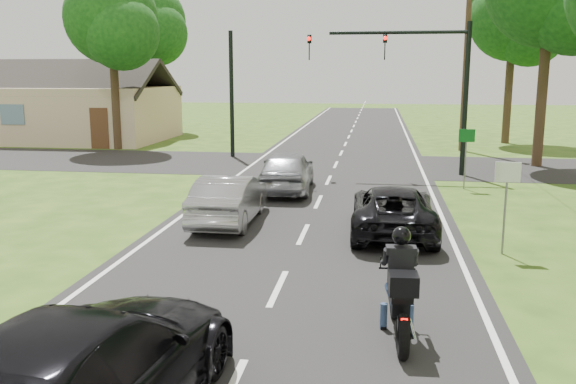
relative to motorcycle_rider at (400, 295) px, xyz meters
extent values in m
plane|color=#284914|center=(-2.22, 1.92, -0.71)|extent=(140.00, 140.00, 0.00)
cube|color=black|center=(-2.22, 11.92, -0.70)|extent=(8.00, 100.00, 0.01)
cube|color=black|center=(-2.22, 17.92, -0.70)|extent=(60.00, 7.00, 0.01)
torus|color=black|center=(-0.05, 0.78, -0.39)|extent=(0.17, 0.64, 0.63)
torus|color=black|center=(0.03, -0.65, -0.39)|extent=(0.19, 0.69, 0.69)
cube|color=black|center=(-0.01, 0.16, -0.11)|extent=(0.32, 0.92, 0.29)
sphere|color=black|center=(-0.02, 0.40, 0.07)|extent=(0.32, 0.32, 0.32)
cube|color=black|center=(0.01, -0.17, 0.07)|extent=(0.35, 0.54, 0.10)
cube|color=#FF0C07|center=(0.04, -0.75, -0.09)|extent=(0.10, 0.03, 0.05)
cylinder|color=silver|center=(0.17, -0.35, -0.41)|extent=(0.13, 0.77, 0.09)
cylinder|color=black|center=(-0.04, 0.59, 0.24)|extent=(0.59, 0.07, 0.03)
cube|color=black|center=(0.02, -0.46, 0.35)|extent=(0.44, 0.40, 0.31)
cube|color=black|center=(0.00, 0.02, 0.48)|extent=(0.39, 0.23, 0.57)
sphere|color=black|center=(-0.01, 0.09, 0.92)|extent=(0.29, 0.29, 0.29)
cylinder|color=navy|center=(-0.23, 0.32, -0.49)|extent=(0.12, 0.12, 0.43)
cylinder|color=navy|center=(0.19, 0.35, -0.49)|extent=(0.12, 0.12, 0.43)
imported|color=black|center=(0.04, 6.36, -0.08)|extent=(2.10, 4.47, 1.24)
imported|color=#9D9DA1|center=(-4.37, 6.83, -0.03)|extent=(1.44, 4.05, 1.33)
imported|color=#919398|center=(-3.47, 11.48, 0.03)|extent=(1.93, 4.36, 1.46)
imported|color=black|center=(-3.60, -3.24, 0.08)|extent=(2.66, 5.51, 1.55)
cylinder|color=black|center=(2.98, 15.92, 2.29)|extent=(0.20, 0.20, 6.00)
cylinder|color=black|center=(0.28, 15.92, 4.89)|extent=(5.40, 0.14, 0.14)
imported|color=black|center=(-0.22, 15.92, 4.34)|extent=(0.16, 0.36, 1.00)
imported|color=black|center=(-3.22, 15.92, 4.34)|extent=(0.16, 0.36, 1.00)
sphere|color=#FF0C07|center=(-0.22, 15.74, 4.67)|extent=(0.16, 0.16, 0.16)
sphere|color=#FF0C07|center=(-3.22, 15.74, 4.67)|extent=(0.16, 0.16, 0.16)
cylinder|color=black|center=(-7.42, 19.92, 2.29)|extent=(0.20, 0.20, 6.00)
cylinder|color=#503824|center=(3.98, 23.92, 4.29)|extent=(0.28, 0.28, 10.00)
cylinder|color=slate|center=(2.48, 4.92, 0.29)|extent=(0.05, 0.05, 2.00)
cube|color=silver|center=(2.48, 4.89, 1.19)|extent=(0.55, 0.04, 0.45)
cylinder|color=slate|center=(2.68, 12.92, 0.29)|extent=(0.05, 0.05, 2.00)
cube|color=#0C591E|center=(2.68, 12.89, 1.19)|extent=(0.55, 0.04, 0.45)
cylinder|color=#332316|center=(6.58, 18.92, 2.79)|extent=(0.44, 0.44, 7.00)
cylinder|color=#332316|center=(6.98, 27.92, 2.51)|extent=(0.44, 0.44, 6.44)
sphere|color=#0F3811|center=(6.98, 27.92, 6.42)|extent=(4.95, 4.95, 4.95)
sphere|color=#0F3811|center=(7.81, 27.26, 5.62)|extent=(3.96, 3.96, 3.96)
cylinder|color=#332316|center=(-14.22, 21.92, 2.37)|extent=(0.44, 0.44, 6.16)
sphere|color=#0F3811|center=(-14.22, 21.92, 6.11)|extent=(4.80, 4.80, 4.80)
sphere|color=#0F3811|center=(-13.42, 21.28, 5.34)|extent=(3.84, 3.84, 3.84)
cylinder|color=#332316|center=(-16.22, 31.92, 2.65)|extent=(0.44, 0.44, 6.72)
sphere|color=#0F3811|center=(-16.22, 31.92, 6.73)|extent=(5.40, 5.40, 5.40)
sphere|color=#0F3811|center=(-15.32, 31.20, 5.89)|extent=(4.32, 4.32, 4.32)
cube|color=tan|center=(-18.22, 25.92, 0.89)|extent=(10.00, 8.00, 3.20)
cube|color=black|center=(-18.22, 23.92, 2.99)|extent=(10.20, 4.00, 2.29)
cube|color=black|center=(-18.22, 27.92, 2.99)|extent=(10.20, 4.00, 2.29)
camera|label=1|loc=(-0.41, -9.03, 3.38)|focal=38.00mm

